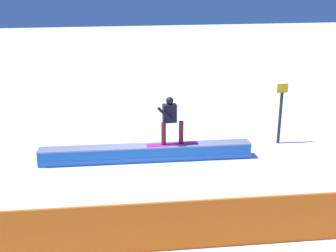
{
  "coord_description": "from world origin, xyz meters",
  "views": [
    {
      "loc": [
        2.37,
        11.38,
        4.76
      ],
      "look_at": [
        -0.39,
        1.06,
        1.39
      ],
      "focal_mm": 43.85,
      "sensor_mm": 36.0,
      "label": 1
    }
  ],
  "objects": [
    {
      "name": "ground_plane",
      "position": [
        0.0,
        0.0,
        0.0
      ],
      "size": [
        120.0,
        120.0,
        0.0
      ],
      "primitive_type": "plane",
      "color": "white"
    },
    {
      "name": "grind_box",
      "position": [
        0.0,
        0.0,
        0.22
      ],
      "size": [
        6.4,
        1.4,
        0.49
      ],
      "color": "blue",
      "rests_on": "ground_plane"
    },
    {
      "name": "snowboarder",
      "position": [
        -0.72,
        0.11,
        1.3
      ],
      "size": [
        1.59,
        0.43,
        1.48
      ],
      "color": "#B42086",
      "rests_on": "grind_box"
    },
    {
      "name": "safety_fence",
      "position": [
        0.0,
        4.72,
        0.52
      ],
      "size": [
        9.39,
        1.41,
        1.05
      ],
      "primitive_type": "cube",
      "rotation": [
        0.0,
        0.0,
        -0.14
      ],
      "color": "orange",
      "rests_on": "ground_plane"
    },
    {
      "name": "trail_marker",
      "position": [
        -4.66,
        -0.38,
        1.1
      ],
      "size": [
        0.4,
        0.1,
        2.06
      ],
      "color": "#262628",
      "rests_on": "ground_plane"
    }
  ]
}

